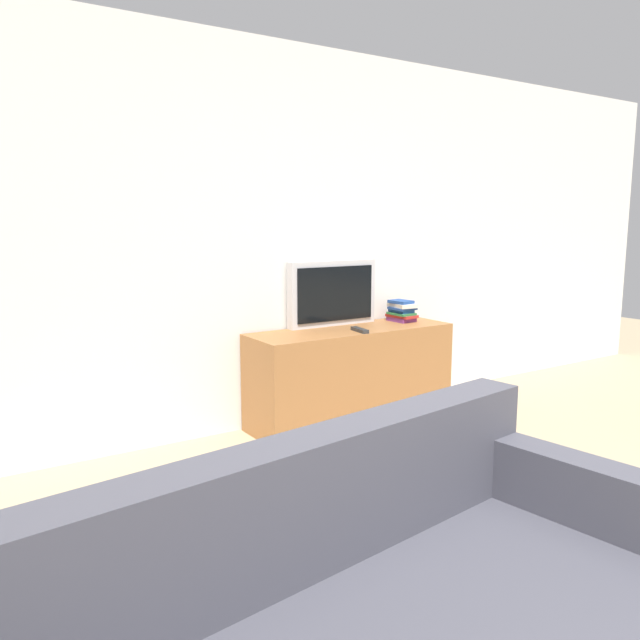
% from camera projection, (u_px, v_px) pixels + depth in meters
% --- Properties ---
extents(wall_back, '(9.00, 0.06, 2.60)m').
position_uv_depth(wall_back, '(234.00, 239.00, 4.11)').
color(wall_back, white).
rests_on(wall_back, ground_plane).
extents(tv_stand, '(1.51, 0.47, 0.67)m').
position_uv_depth(tv_stand, '(351.00, 375.00, 4.43)').
color(tv_stand, '#9E6638').
rests_on(tv_stand, ground_plane).
extents(television, '(0.71, 0.09, 0.47)m').
position_uv_depth(television, '(332.00, 293.00, 4.48)').
color(television, silver).
rests_on(television, tv_stand).
extents(book_stack, '(0.17, 0.23, 0.16)m').
position_uv_depth(book_stack, '(402.00, 311.00, 4.69)').
color(book_stack, '#7A3884').
rests_on(book_stack, tv_stand).
extents(remote_on_stand, '(0.07, 0.19, 0.02)m').
position_uv_depth(remote_on_stand, '(360.00, 330.00, 4.25)').
color(remote_on_stand, '#2D2D2D').
rests_on(remote_on_stand, tv_stand).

